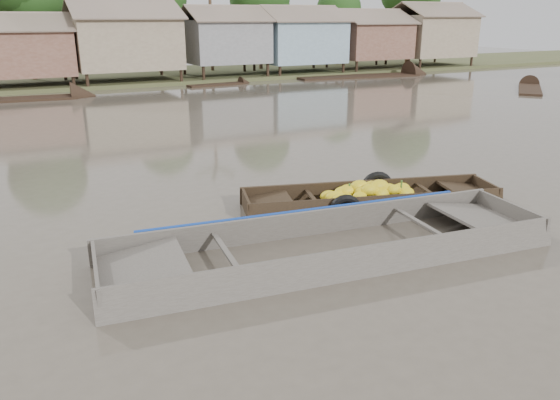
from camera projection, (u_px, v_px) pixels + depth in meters
name	position (u px, v px, depth m)	size (l,w,h in m)	color
ground	(338.00, 249.00, 10.61)	(120.00, 120.00, 0.00)	#514A3E
riverbank	(125.00, 35.00, 37.78)	(120.00, 12.47, 10.22)	#384723
banana_boat	(367.00, 198.00, 13.00)	(6.29, 3.11, 0.88)	black
viewer_boat	(331.00, 250.00, 10.34)	(8.80, 3.24, 0.69)	#48443D
distant_boats	(246.00, 89.00, 34.49)	(46.59, 15.03, 0.35)	black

